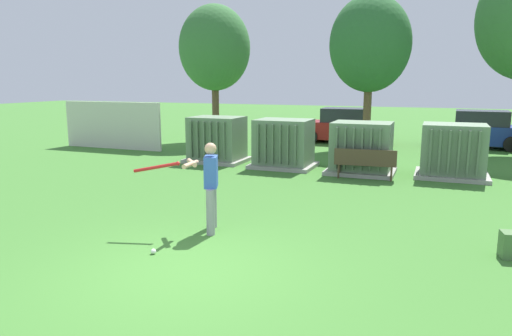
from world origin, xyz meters
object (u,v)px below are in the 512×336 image
(park_bench, at_px, (365,162))
(backpack, at_px, (508,245))
(parked_car_leftmost, at_px, (342,126))
(transformer_east, at_px, (453,152))
(sports_ball, at_px, (153,251))
(transformer_mid_west, at_px, (284,144))
(transformer_mid_east, at_px, (361,149))
(batter, at_px, (208,182))
(parked_car_left_of_center, at_px, (478,130))
(transformer_west, at_px, (217,140))

(park_bench, xyz_separation_m, backpack, (3.15, -5.47, -0.32))
(backpack, height_order, parked_car_leftmost, parked_car_leftmost)
(transformer_east, xyz_separation_m, sports_ball, (-4.85, -8.75, -0.74))
(transformer_mid_west, height_order, sports_ball, transformer_mid_west)
(transformer_east, height_order, park_bench, transformer_east)
(transformer_mid_east, bearing_deg, batter, -105.02)
(transformer_east, xyz_separation_m, parked_car_leftmost, (-4.69, 6.93, -0.04))
(park_bench, relative_size, parked_car_left_of_center, 0.43)
(transformer_mid_east, relative_size, backpack, 4.77)
(transformer_mid_west, xyz_separation_m, batter, (0.75, -7.04, 0.19))
(parked_car_leftmost, bearing_deg, parked_car_left_of_center, 3.52)
(transformer_east, distance_m, sports_ball, 10.03)
(transformer_east, xyz_separation_m, backpack, (0.73, -6.75, -0.57))
(transformer_mid_east, height_order, sports_ball, transformer_mid_east)
(park_bench, relative_size, parked_car_leftmost, 0.43)
(transformer_mid_east, bearing_deg, backpack, -61.91)
(parked_car_left_of_center, bearing_deg, transformer_mid_east, -116.66)
(transformer_east, distance_m, park_bench, 2.75)
(sports_ball, xyz_separation_m, backpack, (5.58, 2.01, 0.17))
(sports_ball, relative_size, parked_car_left_of_center, 0.02)
(transformer_east, distance_m, backpack, 6.81)
(transformer_mid_east, height_order, parked_car_leftmost, same)
(transformer_mid_west, height_order, batter, batter)
(backpack, distance_m, parked_car_leftmost, 14.72)
(transformer_mid_east, bearing_deg, parked_car_left_of_center, 63.34)
(parked_car_left_of_center, bearing_deg, transformer_east, -99.09)
(batter, relative_size, backpack, 3.95)
(parked_car_left_of_center, bearing_deg, park_bench, -112.69)
(transformer_mid_west, bearing_deg, park_bench, -19.80)
(backpack, xyz_separation_m, parked_car_left_of_center, (0.43, 14.04, 0.54))
(transformer_mid_west, distance_m, backpack, 8.88)
(transformer_mid_west, bearing_deg, backpack, -47.20)
(transformer_mid_east, xyz_separation_m, backpack, (3.41, -6.38, -0.57))
(transformer_mid_east, bearing_deg, parked_car_leftmost, 105.41)
(transformer_mid_west, distance_m, transformer_mid_east, 2.61)
(transformer_west, xyz_separation_m, transformer_mid_east, (5.20, -0.32, 0.00))
(transformer_mid_west, bearing_deg, parked_car_left_of_center, 49.43)
(transformer_mid_east, bearing_deg, transformer_east, 7.80)
(sports_ball, bearing_deg, transformer_west, 109.19)
(parked_car_leftmost, bearing_deg, transformer_mid_east, -74.59)
(transformer_east, distance_m, batter, 8.59)
(batter, xyz_separation_m, parked_car_left_of_center, (5.70, 14.58, -0.22))
(transformer_west, distance_m, transformer_mid_east, 5.21)
(transformer_east, distance_m, parked_car_leftmost, 8.36)
(batter, xyz_separation_m, parked_car_leftmost, (-0.15, 14.22, -0.22))
(transformer_east, height_order, backpack, transformer_east)
(park_bench, distance_m, batter, 6.39)
(sports_ball, distance_m, parked_car_left_of_center, 17.15)
(transformer_east, distance_m, parked_car_left_of_center, 7.38)
(transformer_mid_west, xyz_separation_m, backpack, (6.02, -6.50, -0.57))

